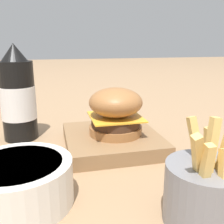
% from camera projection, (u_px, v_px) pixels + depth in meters
% --- Properties ---
extents(ground_plane, '(6.00, 6.00, 0.00)m').
position_uv_depth(ground_plane, '(117.00, 144.00, 0.60)').
color(ground_plane, '#9E7A56').
extents(serving_board, '(0.20, 0.21, 0.03)m').
position_uv_depth(serving_board, '(112.00, 140.00, 0.59)').
color(serving_board, olive).
rests_on(serving_board, ground_plane).
extents(burger, '(0.12, 0.12, 0.10)m').
position_uv_depth(burger, '(116.00, 111.00, 0.57)').
color(burger, '#9E6638').
rests_on(burger, serving_board).
extents(ketchup_bottle, '(0.08, 0.08, 0.23)m').
position_uv_depth(ketchup_bottle, '(18.00, 98.00, 0.61)').
color(ketchup_bottle, black).
rests_on(ketchup_bottle, ground_plane).
extents(fries_basket, '(0.10, 0.10, 0.15)m').
position_uv_depth(fries_basket, '(205.00, 192.00, 0.33)').
color(fries_basket, slate).
rests_on(fries_basket, ground_plane).
extents(side_bowl, '(0.16, 0.16, 0.06)m').
position_uv_depth(side_bowl, '(19.00, 182.00, 0.37)').
color(side_bowl, silver).
rests_on(side_bowl, ground_plane).
extents(ketchup_puddle, '(0.06, 0.06, 0.00)m').
position_uv_depth(ketchup_puddle, '(218.00, 175.00, 0.46)').
color(ketchup_puddle, '#9E140F').
rests_on(ketchup_puddle, ground_plane).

